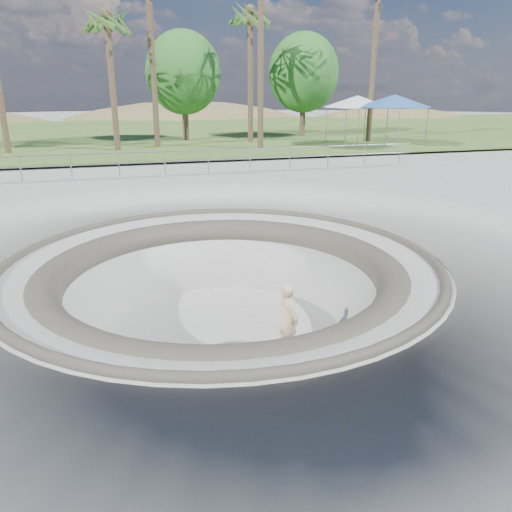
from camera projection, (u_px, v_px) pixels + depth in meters
name	position (u px, v px, depth m)	size (l,w,h in m)	color
ground	(222.00, 261.00, 11.78)	(180.00, 180.00, 0.00)	#AAABA6
skate_bowl	(223.00, 331.00, 12.36)	(14.00, 14.00, 4.10)	#AAABA6
grass_strip	(137.00, 133.00, 42.66)	(180.00, 36.00, 0.12)	#446126
distant_hills	(160.00, 173.00, 67.06)	(103.20, 45.00, 28.60)	brown
safety_railing	(165.00, 163.00, 22.48)	(25.00, 0.06, 1.03)	gray
skateboard	(288.00, 350.00, 11.47)	(0.92, 0.32, 0.09)	brown
skater	(289.00, 317.00, 11.21)	(0.59, 0.38, 1.61)	#D2B688
canopy_white	(357.00, 102.00, 32.54)	(6.21, 6.21, 3.13)	gray
canopy_blue	(394.00, 101.00, 31.10)	(5.85, 5.85, 3.23)	gray
palm_b	(107.00, 22.00, 28.24)	(2.60, 2.60, 8.48)	brown
palm_d	(250.00, 19.00, 32.28)	(2.60, 2.60, 9.27)	brown
bushy_tree_mid	(183.00, 73.00, 35.17)	(5.27, 4.79, 7.60)	brown
bushy_tree_right	(304.00, 73.00, 37.67)	(5.35, 4.86, 7.72)	brown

